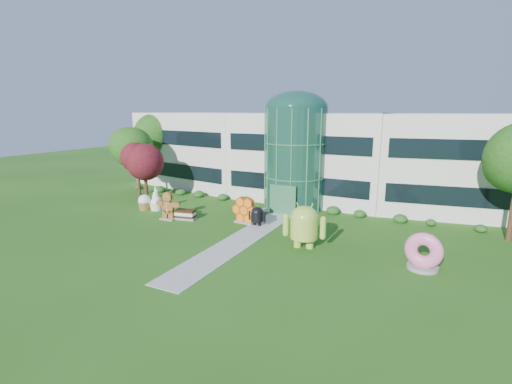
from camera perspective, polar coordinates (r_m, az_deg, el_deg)
The scene contains 14 objects.
ground at distance 27.52m, azimuth -3.25°, elevation -7.98°, with size 140.00×140.00×0.00m, color #215114.
building at distance 42.60m, azimuth 8.96°, elevation 5.62°, with size 46.00×15.00×9.30m, color beige, non-canonical shape.
atrium at distance 36.95m, azimuth 6.07°, elevation 5.08°, with size 6.00×6.00×9.80m, color #194738.
walkway at distance 29.15m, azimuth -1.27°, elevation -6.73°, with size 2.40×20.00×0.04m, color #9E9E93.
tree_red at distance 41.75m, azimuth -16.68°, elevation 2.83°, with size 4.00×4.00×6.00m, color #3F0C14, non-canonical shape.
trees_backdrop at distance 37.98m, azimuth 6.58°, elevation 4.19°, with size 52.00×8.00×8.40m, color #1E4310, non-canonical shape.
android_green at distance 26.45m, azimuth 7.43°, elevation -4.79°, with size 3.18×2.12×3.61m, color #9EC13D, non-canonical shape.
android_black at distance 31.38m, azimuth 0.16°, elevation -3.53°, with size 1.68×1.13×1.91m, color black, non-canonical shape.
donut at distance 25.16m, azimuth 24.45°, elevation -8.21°, with size 2.30×1.10×2.39m, color #D85283, non-canonical shape.
gingerbread at distance 34.06m, azimuth -13.40°, elevation -2.04°, with size 2.76×1.06×2.54m, color brown, non-canonical shape.
ice_cream_sandwich at distance 34.00m, azimuth -10.83°, elevation -3.40°, with size 1.96×0.98×0.87m, color black, non-canonical shape.
honeycomb at distance 32.15m, azimuth -1.71°, elevation -2.99°, with size 2.65×0.95×2.08m, color orange, non-canonical shape.
froyo at distance 37.57m, azimuth -15.13°, elevation -0.94°, with size 1.37×1.37×2.36m, color white, non-canonical shape.
cupcake at distance 38.01m, azimuth -16.78°, elevation -1.51°, with size 1.29×1.29×1.55m, color white, non-canonical shape.
Camera 1 is at (13.04, -22.26, 9.58)m, focal length 26.00 mm.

